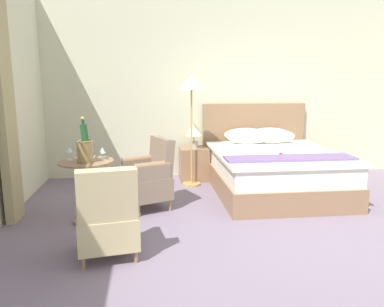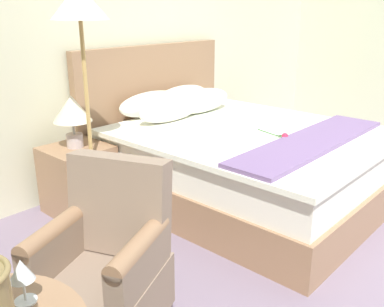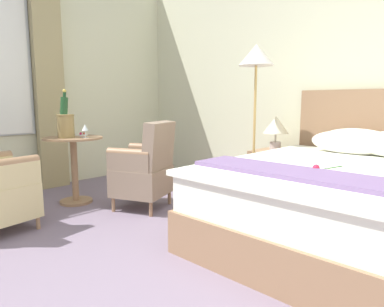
% 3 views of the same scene
% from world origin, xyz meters
% --- Properties ---
extents(wall_headboard_side, '(6.54, 0.12, 2.99)m').
position_xyz_m(wall_headboard_side, '(0.00, 3.01, 1.50)').
color(wall_headboard_side, beige).
rests_on(wall_headboard_side, ground).
extents(bed, '(1.78, 2.22, 1.24)m').
position_xyz_m(bed, '(0.30, 1.87, 0.36)').
color(bed, '#997151').
rests_on(bed, ground).
extents(nightstand, '(0.49, 0.45, 0.54)m').
position_xyz_m(nightstand, '(-0.78, 2.62, 0.27)').
color(nightstand, '#997151').
rests_on(nightstand, ground).
extents(bedside_lamp, '(0.29, 0.29, 0.40)m').
position_xyz_m(bedside_lamp, '(-0.78, 2.62, 0.82)').
color(bedside_lamp, '#BCACAB').
rests_on(bedside_lamp, nightstand).
extents(floor_lamp_brass, '(0.38, 0.38, 1.71)m').
position_xyz_m(floor_lamp_brass, '(-0.86, 2.29, 1.47)').
color(floor_lamp_brass, tan).
rests_on(floor_lamp_brass, ground).
extents(wine_glass_near_bucket, '(0.07, 0.07, 0.14)m').
position_xyz_m(wine_glass_near_bucket, '(-2.05, 0.92, 0.83)').
color(wine_glass_near_bucket, white).
rests_on(wine_glass_near_bucket, side_table_round).
extents(armchair_by_window, '(0.69, 0.68, 0.91)m').
position_xyz_m(armchair_by_window, '(-1.51, 1.28, 0.42)').
color(armchair_by_window, '#997151').
rests_on(armchair_by_window, ground).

